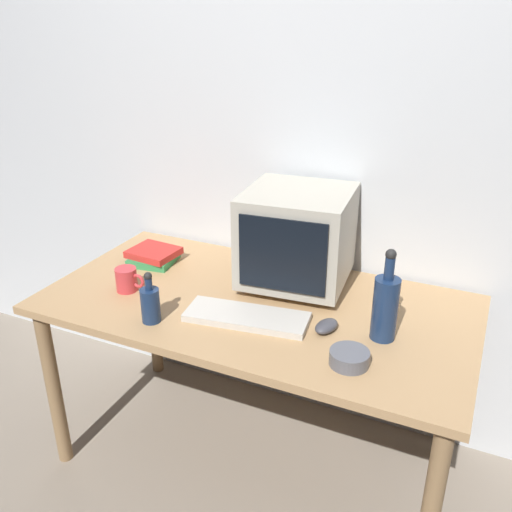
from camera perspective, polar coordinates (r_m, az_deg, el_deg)
name	(u,v)px	position (r m, az deg, el deg)	size (l,w,h in m)	color
ground_plane	(256,455)	(2.45, 0.00, -19.90)	(6.00, 6.00, 0.00)	gray
back_wall	(305,135)	(2.23, 5.06, 12.38)	(4.00, 0.08, 2.50)	silver
desk	(256,322)	(2.05, 0.00, -6.79)	(1.55, 0.80, 0.73)	tan
crt_monitor	(297,237)	(2.06, 4.29, 1.96)	(0.41, 0.42, 0.37)	#B2AD9E
keyboard	(247,317)	(1.89, -0.97, -6.31)	(0.42, 0.15, 0.02)	beige
computer_mouse	(326,326)	(1.84, 7.28, -7.20)	(0.06, 0.10, 0.04)	#3F3F47
bottle_tall	(385,306)	(1.79, 13.22, -5.03)	(0.08, 0.08, 0.31)	navy
bottle_short	(150,303)	(1.89, -10.87, -4.83)	(0.07, 0.07, 0.18)	navy
book_stack	(154,256)	(2.33, -10.54, 0.02)	(0.20, 0.19, 0.06)	#33894C
mug	(127,279)	(2.12, -13.18, -2.38)	(0.12, 0.08, 0.09)	#CC383D
cd_spindle	(349,358)	(1.69, 9.62, -10.34)	(0.12, 0.12, 0.04)	#595B66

